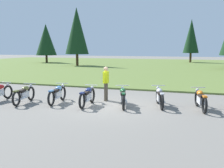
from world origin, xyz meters
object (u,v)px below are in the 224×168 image
motorcycle_navy (87,96)px  rider_near_row_end (106,82)px  motorcycle_silver (160,97)px  motorcycle_olive (24,94)px  motorcycle_sky_blue (57,94)px  motorcycle_orange (201,99)px  motorcycle_british_green (123,97)px

motorcycle_navy → rider_near_row_end: rider_near_row_end is taller
motorcycle_navy → motorcycle_silver: size_ratio=1.03×
rider_near_row_end → motorcycle_olive: bearing=-151.5°
motorcycle_silver → motorcycle_olive: bearing=-167.3°
motorcycle_sky_blue → motorcycle_orange: (6.39, 0.77, 0.00)m
motorcycle_navy → motorcycle_orange: 4.88m
motorcycle_navy → motorcycle_british_green: (1.55, 0.37, 0.00)m
motorcycle_navy → motorcycle_british_green: same height
motorcycle_sky_blue → motorcycle_navy: bearing=-3.1°
motorcycle_orange → motorcycle_navy: bearing=-169.9°
motorcycle_orange → rider_near_row_end: size_ratio=1.24×
motorcycle_olive → motorcycle_british_green: size_ratio=1.04×
rider_near_row_end → motorcycle_navy: bearing=-105.3°
motorcycle_orange → rider_near_row_end: (-4.43, 0.50, 0.51)m
motorcycle_olive → motorcycle_navy: (3.03, 0.48, 0.00)m
motorcycle_silver → rider_near_row_end: rider_near_row_end is taller
motorcycle_olive → motorcycle_sky_blue: bearing=21.6°
motorcycle_sky_blue → motorcycle_navy: (1.59, -0.09, 0.00)m
motorcycle_british_green → rider_near_row_end: bearing=139.8°
motorcycle_sky_blue → motorcycle_silver: (4.68, 0.81, 0.00)m
motorcycle_british_green → motorcycle_silver: 1.63m
motorcycle_olive → motorcycle_british_green: 4.65m
motorcycle_navy → rider_near_row_end: 1.50m
motorcycle_olive → motorcycle_british_green: bearing=10.5°
motorcycle_british_green → motorcycle_orange: (3.26, 0.49, 0.00)m
motorcycle_olive → rider_near_row_end: (3.40, 1.84, 0.51)m
motorcycle_sky_blue → motorcycle_british_green: 3.15m
motorcycle_olive → motorcycle_navy: same height
motorcycle_british_green → motorcycle_silver: same height
motorcycle_silver → motorcycle_orange: bearing=-1.0°
motorcycle_sky_blue → motorcycle_british_green: bearing=5.1°
motorcycle_olive → motorcycle_orange: bearing=9.7°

